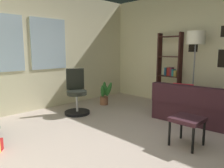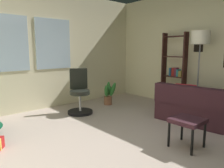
{
  "view_description": "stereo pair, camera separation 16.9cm",
  "coord_description": "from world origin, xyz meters",
  "px_view_note": "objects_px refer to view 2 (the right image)",
  "views": [
    {
      "loc": [
        -2.48,
        -1.84,
        1.43
      ],
      "look_at": [
        -0.07,
        0.6,
        0.88
      ],
      "focal_mm": 34.45,
      "sensor_mm": 36.0,
      "label": 1
    },
    {
      "loc": [
        -2.35,
        -1.95,
        1.43
      ],
      "look_at": [
        -0.07,
        0.6,
        0.88
      ],
      "focal_mm": 34.45,
      "sensor_mm": 36.0,
      "label": 2
    }
  ],
  "objects_px": {
    "office_chair": "(80,96)",
    "footstool": "(187,123)",
    "potted_plant": "(109,94)",
    "floor_lamp": "(200,43)",
    "bookshelf": "(174,74)",
    "couch": "(220,110)"
  },
  "relations": [
    {
      "from": "office_chair",
      "to": "footstool",
      "type": "bearing_deg",
      "value": -85.55
    },
    {
      "from": "couch",
      "to": "bookshelf",
      "type": "distance_m",
      "value": 1.59
    },
    {
      "from": "bookshelf",
      "to": "floor_lamp",
      "type": "xyz_separation_m",
      "value": [
        -0.26,
        -0.77,
        0.77
      ]
    },
    {
      "from": "footstool",
      "to": "bookshelf",
      "type": "relative_size",
      "value": 0.24
    },
    {
      "from": "office_chair",
      "to": "bookshelf",
      "type": "height_order",
      "value": "bookshelf"
    },
    {
      "from": "couch",
      "to": "potted_plant",
      "type": "relative_size",
      "value": 3.36
    },
    {
      "from": "office_chair",
      "to": "bookshelf",
      "type": "bearing_deg",
      "value": -25.73
    },
    {
      "from": "footstool",
      "to": "potted_plant",
      "type": "relative_size",
      "value": 0.72
    },
    {
      "from": "footstool",
      "to": "potted_plant",
      "type": "bearing_deg",
      "value": 73.24
    },
    {
      "from": "bookshelf",
      "to": "floor_lamp",
      "type": "height_order",
      "value": "bookshelf"
    },
    {
      "from": "potted_plant",
      "to": "bookshelf",
      "type": "bearing_deg",
      "value": -45.72
    },
    {
      "from": "bookshelf",
      "to": "potted_plant",
      "type": "distance_m",
      "value": 1.75
    },
    {
      "from": "floor_lamp",
      "to": "couch",
      "type": "bearing_deg",
      "value": -114.6
    },
    {
      "from": "footstool",
      "to": "bookshelf",
      "type": "xyz_separation_m",
      "value": [
        1.98,
        1.49,
        0.44
      ]
    },
    {
      "from": "couch",
      "to": "potted_plant",
      "type": "height_order",
      "value": "couch"
    },
    {
      "from": "footstool",
      "to": "office_chair",
      "type": "height_order",
      "value": "office_chair"
    },
    {
      "from": "office_chair",
      "to": "floor_lamp",
      "type": "xyz_separation_m",
      "value": [
        1.91,
        -1.81,
        1.18
      ]
    },
    {
      "from": "office_chair",
      "to": "floor_lamp",
      "type": "relative_size",
      "value": 0.55
    },
    {
      "from": "couch",
      "to": "office_chair",
      "type": "bearing_deg",
      "value": 123.68
    },
    {
      "from": "couch",
      "to": "footstool",
      "type": "bearing_deg",
      "value": -176.07
    },
    {
      "from": "bookshelf",
      "to": "couch",
      "type": "bearing_deg",
      "value": -111.44
    },
    {
      "from": "potted_plant",
      "to": "floor_lamp",
      "type": "bearing_deg",
      "value": -65.2
    }
  ]
}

